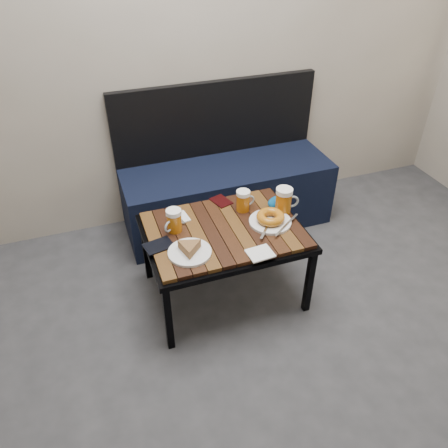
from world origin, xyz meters
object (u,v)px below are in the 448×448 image
object	(u,v)px
beer_mug_right	(284,200)
passport_burgundy	(221,201)
plate_bagel	(270,219)
knit_pouch	(278,202)
beer_mug_centre	(243,201)
bench	(226,188)
cafe_table	(224,235)
passport_navy	(158,246)
plate_pie	(190,250)
beer_mug_left	(174,221)

from	to	relation	value
beer_mug_right	passport_burgundy	bearing A→B (deg)	153.43
plate_bagel	knit_pouch	bearing A→B (deg)	50.67
beer_mug_centre	passport_burgundy	bearing A→B (deg)	117.51
bench	beer_mug_right	world-z (taller)	bench
bench	beer_mug_centre	distance (m)	0.62
plate_bagel	passport_burgundy	bearing A→B (deg)	122.39
cafe_table	knit_pouch	bearing A→B (deg)	15.02
cafe_table	beer_mug_centre	bearing A→B (deg)	38.79
bench	cafe_table	xyz separation A→B (m)	(-0.25, -0.68, 0.16)
cafe_table	plate_bagel	xyz separation A→B (m)	(0.25, -0.04, 0.07)
cafe_table	passport_navy	bearing A→B (deg)	-174.99
knit_pouch	passport_burgundy	bearing A→B (deg)	152.46
plate_pie	plate_bagel	distance (m)	0.49
beer_mug_centre	passport_burgundy	world-z (taller)	beer_mug_centre
beer_mug_left	knit_pouch	xyz separation A→B (m)	(0.61, 0.03, -0.03)
cafe_table	passport_navy	world-z (taller)	passport_navy
beer_mug_centre	plate_bagel	bearing A→B (deg)	-70.02
beer_mug_left	beer_mug_right	bearing A→B (deg)	140.48
beer_mug_centre	plate_bagel	xyz separation A→B (m)	(0.09, -0.16, -0.04)
beer_mug_left	plate_pie	world-z (taller)	beer_mug_left
beer_mug_left	plate_pie	distance (m)	0.21
beer_mug_left	knit_pouch	distance (m)	0.61
cafe_table	bench	bearing A→B (deg)	69.52
beer_mug_left	passport_navy	xyz separation A→B (m)	(-0.11, -0.10, -0.06)
passport_burgundy	plate_pie	bearing A→B (deg)	-145.42
beer_mug_left	knit_pouch	world-z (taller)	beer_mug_left
bench	beer_mug_right	size ratio (longest dim) A/B	9.45
beer_mug_left	beer_mug_right	distance (m)	0.62
bench	beer_mug_centre	xyz separation A→B (m)	(-0.10, -0.55, 0.26)
passport_burgundy	knit_pouch	size ratio (longest dim) A/B	0.89
cafe_table	plate_pie	bearing A→B (deg)	-148.64
bench	knit_pouch	size ratio (longest dim) A/B	10.27
beer_mug_right	beer_mug_centre	bearing A→B (deg)	165.28
beer_mug_left	beer_mug_centre	bearing A→B (deg)	151.61
bench	passport_burgundy	distance (m)	0.51
beer_mug_left	passport_navy	size ratio (longest dim) A/B	0.91
passport_navy	knit_pouch	world-z (taller)	knit_pouch
beer_mug_left	plate_pie	bearing A→B (deg)	59.88
beer_mug_left	passport_navy	world-z (taller)	beer_mug_left
cafe_table	beer_mug_right	xyz separation A→B (m)	(0.36, 0.04, 0.12)
plate_pie	passport_navy	bearing A→B (deg)	141.12
cafe_table	beer_mug_left	bearing A→B (deg)	165.06
bench	cafe_table	distance (m)	0.74
beer_mug_centre	plate_pie	distance (m)	0.47
beer_mug_left	plate_pie	xyz separation A→B (m)	(0.02, -0.21, -0.04)
beer_mug_left	plate_bagel	bearing A→B (deg)	131.47
passport_navy	passport_burgundy	bearing A→B (deg)	111.00
passport_navy	knit_pouch	bearing A→B (deg)	88.02
beer_mug_centre	passport_navy	size ratio (longest dim) A/B	0.87
cafe_table	plate_pie	world-z (taller)	plate_pie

